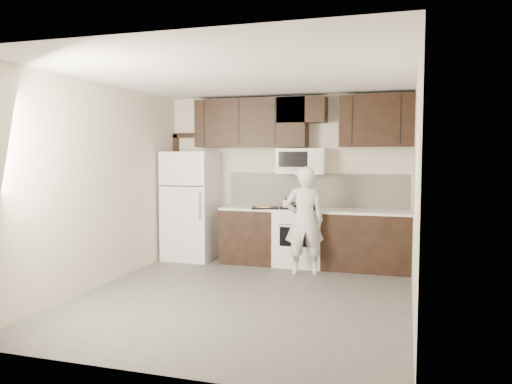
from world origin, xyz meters
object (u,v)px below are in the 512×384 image
at_px(stove, 300,236).
at_px(microwave, 302,161).
at_px(refrigerator, 191,206).
at_px(person, 304,221).

bearing_deg(stove, microwave, 90.10).
distance_m(stove, microwave, 1.20).
bearing_deg(refrigerator, microwave, 5.15).
bearing_deg(refrigerator, stove, 1.51).
height_order(refrigerator, person, refrigerator).
bearing_deg(refrigerator, person, -13.71).
distance_m(microwave, refrigerator, 2.00).
distance_m(refrigerator, person, 2.10).
distance_m(stove, person, 0.66).
distance_m(stove, refrigerator, 1.90).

